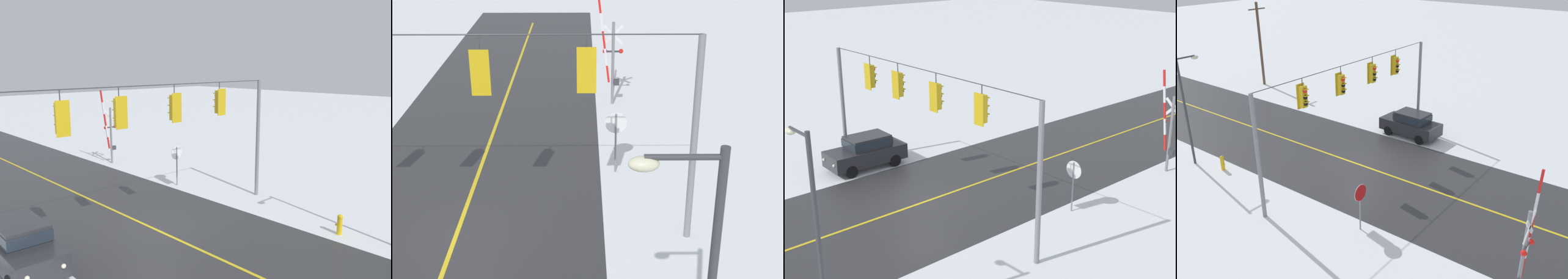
% 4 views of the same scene
% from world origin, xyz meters
% --- Properties ---
extents(ground_plane, '(160.00, 160.00, 0.00)m').
position_xyz_m(ground_plane, '(0.00, 0.00, 0.00)').
color(ground_plane, white).
extents(road_asphalt, '(9.00, 80.00, 0.01)m').
position_xyz_m(road_asphalt, '(0.00, 6.00, 0.00)').
color(road_asphalt, '#303033').
rests_on(road_asphalt, ground).
extents(lane_centre_line, '(0.14, 72.00, 0.01)m').
position_xyz_m(lane_centre_line, '(0.00, 6.00, 0.01)').
color(lane_centre_line, gold).
rests_on(lane_centre_line, ground).
extents(signal_span, '(14.20, 0.47, 6.22)m').
position_xyz_m(signal_span, '(0.07, -0.01, 4.36)').
color(signal_span, gray).
rests_on(signal_span, ground).
extents(stop_sign, '(0.80, 0.09, 2.35)m').
position_xyz_m(stop_sign, '(-5.05, -4.37, 1.71)').
color(stop_sign, gray).
rests_on(stop_sign, ground).
extents(railroad_crossing, '(1.25, 0.31, 5.25)m').
position_xyz_m(railroad_crossing, '(-5.22, -11.72, 2.36)').
color(railroad_crossing, gray).
rests_on(railroad_crossing, ground).
extents(parked_car_charcoal, '(1.93, 4.25, 1.74)m').
position_xyz_m(parked_car_charcoal, '(5.54, -0.37, 0.95)').
color(parked_car_charcoal, '#2D2D33').
rests_on(parked_car_charcoal, ground).
extents(streetlamp_near, '(1.39, 0.28, 6.50)m').
position_xyz_m(streetlamp_near, '(-5.59, 7.79, 3.92)').
color(streetlamp_near, '#38383D').
rests_on(streetlamp_near, ground).
extents(fire_hydrant, '(0.24, 0.31, 0.88)m').
position_xyz_m(fire_hydrant, '(-5.27, 5.74, 0.47)').
color(fire_hydrant, gold).
rests_on(fire_hydrant, ground).
extents(utility_pole, '(1.80, 0.24, 7.55)m').
position_xyz_m(utility_pole, '(7.71, 17.48, 3.90)').
color(utility_pole, brown).
rests_on(utility_pole, ground).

